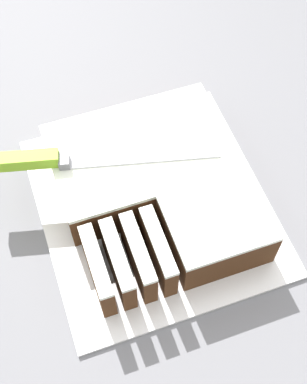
{
  "coord_description": "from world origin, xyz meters",
  "views": [
    {
      "loc": [
        -0.22,
        -0.49,
        1.65
      ],
      "look_at": [
        -0.07,
        -0.09,
        0.95
      ],
      "focal_mm": 50.0,
      "sensor_mm": 36.0,
      "label": 1
    }
  ],
  "objects": [
    {
      "name": "countertop",
      "position": [
        0.0,
        0.0,
        0.45
      ],
      "size": [
        1.4,
        1.1,
        0.91
      ],
      "color": "slate",
      "rests_on": "ground_plane"
    },
    {
      "name": "knife",
      "position": [
        -0.21,
        -0.01,
        1.0
      ],
      "size": [
        0.35,
        0.11,
        0.02
      ],
      "rotation": [
        0.0,
        0.0,
        -0.24
      ],
      "color": "silver",
      "rests_on": "cake"
    },
    {
      "name": "cake_board",
      "position": [
        -0.07,
        -0.09,
        0.91
      ],
      "size": [
        0.35,
        0.38,
        0.01
      ],
      "color": "white",
      "rests_on": "countertop"
    },
    {
      "name": "cake",
      "position": [
        -0.07,
        -0.08,
        0.95
      ],
      "size": [
        0.27,
        0.3,
        0.08
      ],
      "color": "#472814",
      "rests_on": "cake_board"
    },
    {
      "name": "ground_plane",
      "position": [
        0.0,
        0.0,
        0.0
      ],
      "size": [
        8.0,
        8.0,
        0.0
      ],
      "primitive_type": "plane",
      "color": "#7F705B"
    }
  ]
}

